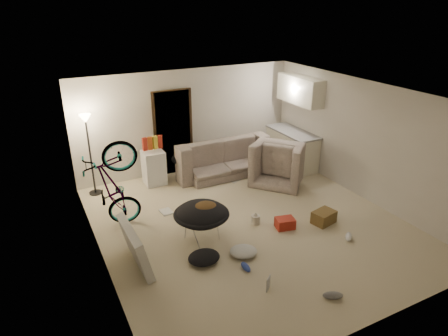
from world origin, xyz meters
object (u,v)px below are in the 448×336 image
armchair (281,165)px  juicer (256,219)px  sofa (219,159)px  kitchen_counter (292,149)px  drink_case_b (285,223)px  saucer_chair (202,218)px  floor_lamp (88,138)px  mini_fridge (154,168)px  bicycle (115,205)px  tv_box (135,247)px  drink_case_a (324,217)px

armchair → juicer: 2.18m
armchair → sofa: bearing=6.3°
kitchen_counter → armchair: kitchen_counter is taller
drink_case_b → saucer_chair: bearing=179.0°
saucer_chair → drink_case_b: bearing=-13.8°
sofa → drink_case_b: 2.92m
floor_lamp → juicer: floor_lamp is taller
juicer → kitchen_counter: bearing=41.7°
mini_fridge → bicycle: bearing=-128.0°
sofa → armchair: bearing=136.4°
floor_lamp → armchair: (4.09, -1.26, -0.93)m
floor_lamp → juicer: bearing=-47.4°
kitchen_counter → armchair: bearing=-140.4°
mini_fridge → tv_box: 3.13m
tv_box → drink_case_a: (3.59, -0.34, -0.24)m
drink_case_a → sofa: bearing=90.4°
tv_box → juicer: size_ratio=4.46×
mini_fridge → tv_box: mini_fridge is taller
floor_lamp → drink_case_b: bearing=-46.9°
mini_fridge → juicer: mini_fridge is taller
kitchen_counter → armchair: 0.96m
sofa → drink_case_a: size_ratio=5.41×
drink_case_a → tv_box: bearing=162.1°
sofa → tv_box: size_ratio=2.12×
kitchen_counter → saucer_chair: kitchen_counter is taller
armchair → drink_case_a: 2.10m
mini_fridge → tv_box: bearing=-112.9°
tv_box → sofa: bearing=43.0°
kitchen_counter → sofa: (-1.86, 0.45, -0.10)m
drink_case_a → bicycle: bearing=142.9°
armchair → saucer_chair: bearing=78.2°
juicer → tv_box: bearing=-174.2°
sofa → armchair: 1.54m
sofa → saucer_chair: saucer_chair is taller
tv_box → juicer: (2.40, 0.24, -0.26)m
sofa → saucer_chair: size_ratio=2.35×
saucer_chair → bicycle: bearing=139.7°
drink_case_b → juicer: 0.57m
floor_lamp → mini_fridge: (1.34, -0.10, -0.91)m
sofa → mini_fridge: bearing=-3.6°
floor_lamp → kitchen_counter: 4.95m
sofa → bicycle: size_ratio=1.29×
drink_case_a → juicer: (-1.18, 0.58, -0.02)m
armchair → bicycle: size_ratio=0.64×
floor_lamp → sofa: size_ratio=0.78×
drink_case_b → juicer: bearing=149.2°
floor_lamp → tv_box: size_ratio=1.65×
tv_box → juicer: tv_box is taller
bicycle → drink_case_a: (3.59, -1.64, -0.35)m
bicycle → drink_case_b: (2.82, -1.45, -0.37)m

